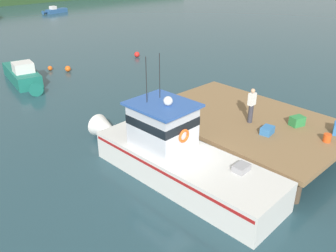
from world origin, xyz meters
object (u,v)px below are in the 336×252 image
bait_bucket (327,138)px  mooring_buoy_channel_marker (137,54)px  moored_boat_near_channel (23,75)px  mooring_buoy_outer (50,68)px  crate_stack_mid_dock (297,121)px  deckhand_by_the_boat (251,105)px  crate_stack_near_edge (267,130)px  mooring_buoy_inshore (68,69)px  moored_boat_far_right (55,11)px  main_fishing_boat (174,154)px

bait_bucket → mooring_buoy_channel_marker: bearing=74.0°
moored_boat_near_channel → mooring_buoy_outer: moored_boat_near_channel is taller
crate_stack_mid_dock → deckhand_by_the_boat: 2.17m
crate_stack_near_edge → crate_stack_mid_dock: 1.75m
bait_bucket → mooring_buoy_inshore: bearing=93.0°
mooring_buoy_channel_marker → bait_bucket: bearing=-106.0°
mooring_buoy_channel_marker → deckhand_by_the_boat: bearing=-111.3°
bait_bucket → mooring_buoy_inshore: size_ratio=0.77×
mooring_buoy_inshore → crate_stack_mid_dock: bearing=-85.1°
moored_boat_far_right → mooring_buoy_outer: size_ratio=11.90×
moored_boat_far_right → mooring_buoy_outer: moored_boat_far_right is taller
main_fishing_boat → bait_bucket: 6.34m
crate_stack_near_edge → moored_boat_near_channel: (-3.42, 17.31, -0.83)m
crate_stack_near_edge → moored_boat_far_right: crate_stack_near_edge is taller
deckhand_by_the_boat → mooring_buoy_inshore: deckhand_by_the_boat is taller
main_fishing_boat → crate_stack_near_edge: main_fishing_boat is taller
deckhand_by_the_boat → moored_boat_near_channel: bearing=103.5°
bait_bucket → mooring_buoy_channel_marker: size_ratio=0.73×
main_fishing_boat → moored_boat_near_channel: (0.45, 15.57, -0.47)m
crate_stack_mid_dock → moored_boat_near_channel: crate_stack_mid_dock is taller
deckhand_by_the_boat → main_fishing_boat: bearing=172.8°
mooring_buoy_channel_marker → moored_boat_far_right: bearing=76.1°
crate_stack_near_edge → mooring_buoy_inshore: crate_stack_near_edge is taller
main_fishing_boat → bait_bucket: bearing=-37.1°
deckhand_by_the_boat → mooring_buoy_channel_marker: (6.28, 16.10, -1.82)m
crate_stack_mid_dock → mooring_buoy_channel_marker: crate_stack_mid_dock is taller
deckhand_by_the_boat → crate_stack_near_edge: bearing=-110.2°
mooring_buoy_outer → moored_boat_near_channel: bearing=-150.9°
moored_boat_far_right → mooring_buoy_inshore: bearing=-115.6°
crate_stack_mid_dock → moored_boat_far_right: (12.17, 46.60, -1.06)m
crate_stack_near_edge → deckhand_by_the_boat: 1.45m
crate_stack_mid_dock → mooring_buoy_outer: 19.46m
crate_stack_mid_dock → main_fishing_boat: bearing=158.5°
deckhand_by_the_boat → mooring_buoy_channel_marker: 17.38m
deckhand_by_the_boat → moored_boat_near_channel: size_ratio=0.26×
moored_boat_near_channel → mooring_buoy_channel_marker: size_ratio=13.38×
crate_stack_near_edge → crate_stack_mid_dock: size_ratio=1.00×
bait_bucket → mooring_buoy_channel_marker: (5.54, 19.38, -1.14)m
moored_boat_near_channel → mooring_buoy_inshore: bearing=4.7°
deckhand_by_the_boat → mooring_buoy_outer: (-1.15, 17.62, -1.88)m
main_fishing_boat → deckhand_by_the_boat: size_ratio=6.05×
main_fishing_boat → mooring_buoy_channel_marker: 18.84m
main_fishing_boat → mooring_buoy_inshore: (4.03, 15.86, -0.79)m
mooring_buoy_channel_marker → moored_boat_near_channel: bearing=179.9°
deckhand_by_the_boat → moored_boat_far_right: deckhand_by_the_boat is taller
moored_boat_far_right → mooring_buoy_inshore: moored_boat_far_right is taller
crate_stack_near_edge → deckhand_by_the_boat: size_ratio=0.37×
crate_stack_mid_dock → mooring_buoy_outer: crate_stack_mid_dock is taller
bait_bucket → mooring_buoy_outer: bearing=95.2°
deckhand_by_the_boat → mooring_buoy_outer: bearing=93.7°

